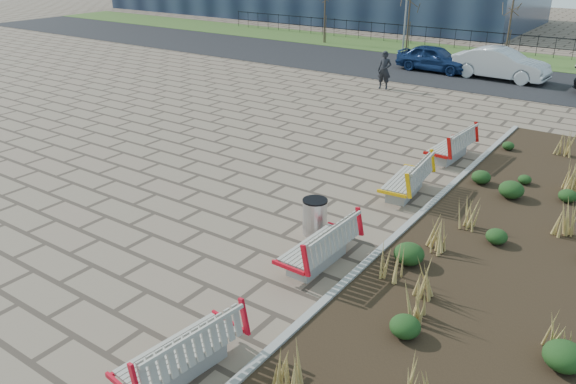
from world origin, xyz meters
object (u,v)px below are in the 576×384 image
Objects in this scene: bench_b at (317,243)px; lamp_west at (407,2)px; bench_a at (179,347)px; pedestrian at (384,70)px; car_silver at (501,64)px; bench_c at (405,177)px; litter_bin at (315,217)px; bench_d at (450,144)px; car_blue at (434,58)px.

lamp_west is at bearing 111.92° from bench_b.
bench_a is 1.21× the size of pedestrian.
car_silver reaches higher than bench_a.
car_silver reaches higher than bench_c.
bench_a reaches higher than litter_bin.
bench_d is 6.66m from litter_bin.
bench_d is at bearing -167.21° from car_silver.
car_silver is (-2.01, 20.07, 0.27)m from bench_b.
lamp_west reaches higher than bench_d.
litter_bin is (-0.78, -3.28, -0.07)m from bench_c.
car_silver reaches higher than car_blue.
car_blue is at bearing 117.54° from bench_d.
bench_b is at bearing -78.97° from pedestrian.
lamp_west is (-9.00, 24.07, 2.54)m from bench_b.
bench_c is at bearing -65.42° from lamp_west.
car_blue is (-5.43, 12.31, 0.19)m from bench_d.
pedestrian is 0.29× the size of lamp_west.
litter_bin is at bearing 105.76° from bench_a.
bench_b is 16.12m from pedestrian.
pedestrian is at bearing 146.31° from car_silver.
bench_d is at bearing 91.42° from bench_b.
bench_b is at bearing -170.74° from car_silver.
pedestrian reaches higher than bench_d.
bench_a and bench_b have the same top height.
bench_a is at bearing -83.17° from pedestrian.
pedestrian is (-5.85, 15.01, 0.37)m from bench_b.
car_blue reaches higher than bench_b.
car_blue reaches higher than bench_c.
bench_b is at bearing -161.75° from car_blue.
pedestrian reaches higher than car_blue.
bench_c is at bearing -71.40° from pedestrian.
car_blue is 0.85× the size of car_silver.
bench_c is at bearing -169.15° from car_silver.
litter_bin is at bearing -172.74° from car_silver.
bench_d is 0.35× the size of lamp_west.
litter_bin is 19.49m from car_blue.
pedestrian is (-5.85, 10.61, 0.37)m from bench_c.
litter_bin is 0.22× the size of car_blue.
car_blue is 3.42m from car_silver.
bench_b is at bearing -69.50° from lamp_west.
pedestrian is at bearing 114.23° from bench_a.
bench_c is (0.00, 4.40, 0.00)m from bench_b.
car_silver reaches higher than litter_bin.
bench_c is 3.33m from bench_d.
bench_c is (0.00, 8.42, 0.00)m from bench_a.
car_blue is 0.65× the size of lamp_west.
bench_a is 1.00× the size of bench_b.
bench_a is at bearing -88.58° from bench_b.
car_silver is (3.42, 0.02, 0.09)m from car_blue.
car_blue reaches higher than litter_bin.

